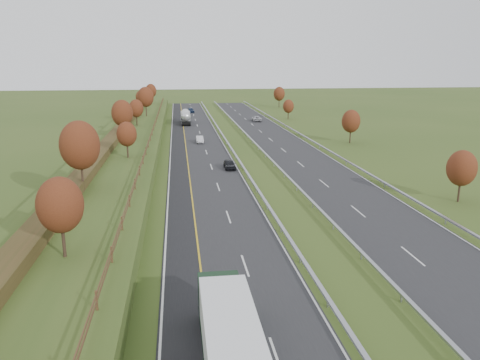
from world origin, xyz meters
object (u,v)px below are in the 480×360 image
object	(u,v)px
car_small_far	(191,110)
car_silver_mid	(200,139)
road_tanker	(186,116)
car_oncoming	(257,119)
car_dark_near	(230,164)

from	to	relation	value
car_small_far	car_silver_mid	bearing A→B (deg)	-97.49
road_tanker	car_small_far	world-z (taller)	road_tanker
road_tanker	car_oncoming	size ratio (longest dim) A/B	2.25
car_dark_near	car_oncoming	distance (m)	58.05
road_tanker	car_small_far	bearing A→B (deg)	85.57
car_oncoming	car_dark_near	bearing A→B (deg)	78.49
road_tanker	car_silver_mid	size ratio (longest dim) A/B	2.82
car_dark_near	car_oncoming	world-z (taller)	car_oncoming
car_oncoming	car_small_far	bearing A→B (deg)	-53.71
car_silver_mid	car_oncoming	world-z (taller)	car_oncoming
car_small_far	car_oncoming	bearing A→B (deg)	-63.26
car_dark_near	car_small_far	xyz separation A→B (m)	(-3.28, 81.27, -0.03)
road_tanker	car_small_far	distance (m)	27.38
car_dark_near	car_oncoming	xyz separation A→B (m)	(13.62, 56.43, 0.01)
road_tanker	car_dark_near	bearing A→B (deg)	-84.30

